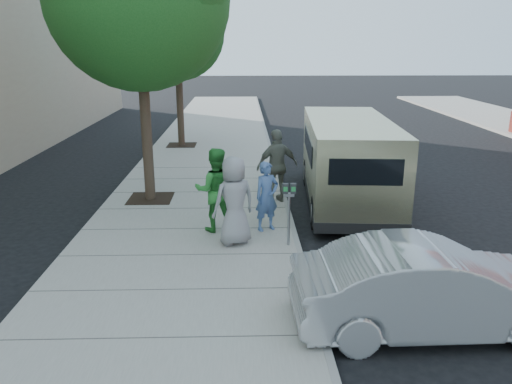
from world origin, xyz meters
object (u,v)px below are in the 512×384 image
(sedan, at_px, (433,288))
(person_striped_polo, at_px, (277,166))
(van, at_px, (347,160))
(person_gray_shirt, at_px, (234,201))
(tree_far, at_px, (178,28))
(parking_meter, at_px, (289,201))
(person_officer, at_px, (267,196))
(person_green_shirt, at_px, (215,190))

(sedan, relative_size, person_striped_polo, 2.16)
(van, bearing_deg, person_striped_polo, -167.67)
(person_gray_shirt, distance_m, person_striped_polo, 3.16)
(tree_far, xyz_separation_m, van, (5.39, -7.68, -3.64))
(parking_meter, distance_m, person_striped_polo, 3.09)
(person_gray_shirt, bearing_deg, tree_far, -104.22)
(tree_far, height_order, person_striped_polo, tree_far)
(tree_far, distance_m, person_officer, 11.26)
(parking_meter, height_order, person_gray_shirt, person_gray_shirt)
(person_striped_polo, bearing_deg, person_officer, 61.24)
(parking_meter, bearing_deg, person_gray_shirt, 174.74)
(parking_meter, bearing_deg, sedan, -56.91)
(van, height_order, person_officer, van)
(van, xyz_separation_m, person_officer, (-2.33, -2.42, -0.29))
(van, height_order, person_gray_shirt, van)
(person_green_shirt, bearing_deg, tree_far, -83.56)
(tree_far, relative_size, person_gray_shirt, 3.39)
(van, distance_m, person_officer, 3.37)
(sedan, xyz_separation_m, person_officer, (-2.34, 4.05, 0.25))
(person_gray_shirt, relative_size, person_striped_polo, 0.97)
(person_green_shirt, bearing_deg, person_gray_shirt, 114.05)
(van, distance_m, sedan, 6.50)
(sedan, xyz_separation_m, person_striped_polo, (-1.95, 6.20, 0.44))
(tree_far, distance_m, parking_meter, 12.17)
(van, bearing_deg, person_green_shirt, -140.95)
(van, relative_size, person_officer, 4.01)
(parking_meter, bearing_deg, tree_far, 108.94)
(tree_far, bearing_deg, person_gray_shirt, -77.90)
(person_green_shirt, bearing_deg, van, -149.54)
(person_officer, bearing_deg, person_gray_shirt, -158.53)
(sedan, distance_m, person_green_shirt, 5.38)
(person_gray_shirt, bearing_deg, van, -159.76)
(person_green_shirt, bearing_deg, sedan, 126.62)
(sedan, bearing_deg, van, -1.29)
(parking_meter, relative_size, van, 0.21)
(tree_far, distance_m, person_green_shirt, 10.94)
(sedan, bearing_deg, person_striped_polo, 16.08)
(parking_meter, height_order, person_green_shirt, person_green_shirt)
(van, xyz_separation_m, sedan, (0.01, -6.47, -0.53))
(sedan, bearing_deg, parking_meter, 30.27)
(tree_far, height_order, van, tree_far)
(parking_meter, xyz_separation_m, person_officer, (-0.42, 0.94, -0.18))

